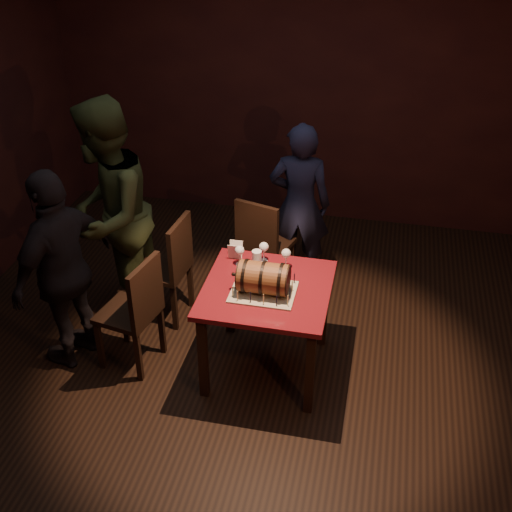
% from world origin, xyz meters
% --- Properties ---
extents(room_shell, '(5.04, 5.04, 2.80)m').
position_xyz_m(room_shell, '(0.00, 0.00, 1.40)').
color(room_shell, black).
rests_on(room_shell, ground).
extents(pub_table, '(0.90, 0.90, 0.75)m').
position_xyz_m(pub_table, '(0.19, -0.03, 0.64)').
color(pub_table, '#530D15').
rests_on(pub_table, ground).
extents(cake_board, '(0.45, 0.35, 0.01)m').
position_xyz_m(cake_board, '(0.17, -0.10, 0.76)').
color(cake_board, '#A8A188').
rests_on(cake_board, pub_table).
extents(barrel_cake, '(0.41, 0.24, 0.24)m').
position_xyz_m(barrel_cake, '(0.17, -0.10, 0.87)').
color(barrel_cake, brown).
rests_on(barrel_cake, cake_board).
extents(birthday_candles, '(0.40, 0.30, 0.09)m').
position_xyz_m(birthday_candles, '(0.17, -0.10, 0.80)').
color(birthday_candles, '#DFCF85').
rests_on(birthday_candles, cake_board).
extents(wine_glass_left, '(0.07, 0.07, 0.16)m').
position_xyz_m(wine_glass_left, '(-0.07, 0.22, 0.87)').
color(wine_glass_left, silver).
rests_on(wine_glass_left, pub_table).
extents(wine_glass_mid, '(0.07, 0.07, 0.16)m').
position_xyz_m(wine_glass_mid, '(0.09, 0.30, 0.87)').
color(wine_glass_mid, silver).
rests_on(wine_glass_mid, pub_table).
extents(wine_glass_right, '(0.07, 0.07, 0.16)m').
position_xyz_m(wine_glass_right, '(0.27, 0.25, 0.87)').
color(wine_glass_right, silver).
rests_on(wine_glass_right, pub_table).
extents(pint_of_ale, '(0.07, 0.07, 0.15)m').
position_xyz_m(pint_of_ale, '(0.06, 0.19, 0.82)').
color(pint_of_ale, silver).
rests_on(pint_of_ale, pub_table).
extents(menu_card, '(0.10, 0.05, 0.13)m').
position_xyz_m(menu_card, '(-0.13, 0.30, 0.81)').
color(menu_card, white).
rests_on(menu_card, pub_table).
extents(chair_back, '(0.50, 0.50, 0.93)m').
position_xyz_m(chair_back, '(-0.06, 0.95, 0.52)').
color(chair_back, black).
rests_on(chair_back, ground).
extents(chair_left_rear, '(0.43, 0.43, 0.93)m').
position_xyz_m(chair_left_rear, '(-0.72, 0.45, 0.52)').
color(chair_left_rear, black).
rests_on(chair_left_rear, ground).
extents(chair_left_front, '(0.47, 0.47, 0.93)m').
position_xyz_m(chair_left_front, '(-0.77, -0.18, 0.52)').
color(chair_left_front, black).
rests_on(chair_left_front, ground).
extents(person_back, '(0.56, 0.38, 1.49)m').
position_xyz_m(person_back, '(0.21, 1.28, 0.75)').
color(person_back, '#1A1B35').
rests_on(person_back, ground).
extents(person_left_rear, '(0.80, 0.98, 1.88)m').
position_xyz_m(person_left_rear, '(-1.18, 0.41, 0.94)').
color(person_left_rear, '#31391C').
rests_on(person_left_rear, ground).
extents(person_left_front, '(0.66, 1.00, 1.59)m').
position_xyz_m(person_left_front, '(-1.29, -0.19, 0.79)').
color(person_left_front, black).
rests_on(person_left_front, ground).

